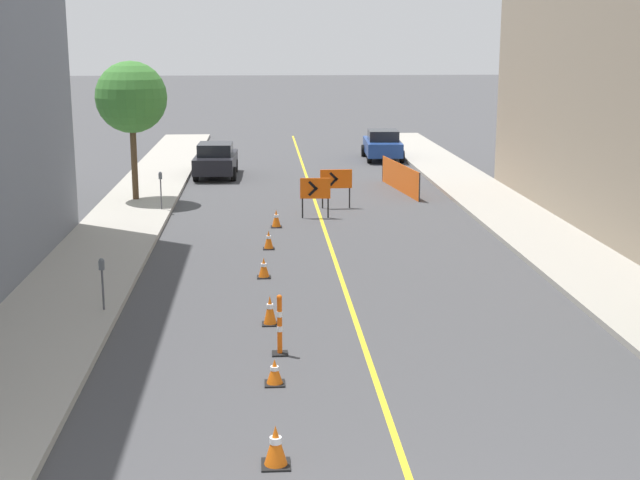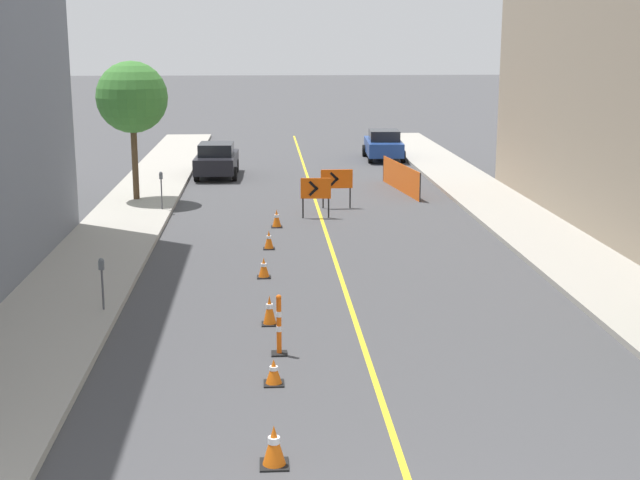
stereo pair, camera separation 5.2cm
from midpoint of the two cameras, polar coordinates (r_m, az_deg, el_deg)
name	(u,v)px [view 2 (the right image)]	position (r m, az deg, el deg)	size (l,w,h in m)	color
lane_stripe	(317,205)	(34.42, -0.15, 2.23)	(0.12, 50.34, 0.01)	gold
sidewalk_left	(137,206)	(34.68, -11.60, 2.17)	(2.89, 50.34, 0.15)	#9E998E
sidewalk_right	(493,201)	(35.50, 11.03, 2.44)	(2.89, 50.34, 0.15)	#9E998E
traffic_cone_nearest	(274,446)	(13.75, -2.85, -13.02)	(0.44, 0.44, 0.65)	black
traffic_cone_second	(274,372)	(16.76, -2.89, -8.44)	(0.38, 0.38, 0.49)	black
traffic_cone_third	(270,310)	(20.10, -3.17, -4.51)	(0.37, 0.37, 0.68)	black
traffic_cone_fourth	(264,268)	(24.02, -3.56, -1.79)	(0.37, 0.37, 0.55)	black
traffic_cone_fifth	(269,240)	(27.27, -3.24, 0.01)	(0.35, 0.35, 0.58)	black
traffic_cone_farthest	(277,219)	(30.41, -2.74, 1.38)	(0.38, 0.38, 0.61)	black
delineator_post_front	(279,329)	(18.17, -2.56, -5.68)	(0.33, 0.33, 1.27)	black
arrow_barricade_primary	(316,190)	(31.83, -0.23, 3.22)	(1.09, 0.12, 1.45)	#EF560C
arrow_barricade_secondary	(337,181)	(33.71, 1.12, 3.83)	(1.21, 0.10, 1.48)	#EF560C
safety_mesh_fence	(401,177)	(37.78, 5.22, 4.01)	(0.78, 5.38, 1.16)	#EF560C
parked_car_curb_near	(217,160)	(41.80, -6.60, 5.13)	(1.95, 4.35, 1.59)	black
parked_car_curb_mid	(384,145)	(47.62, 4.12, 6.11)	(2.01, 4.38, 1.59)	navy
parking_meter_near_curb	(102,273)	(21.11, -13.73, -2.06)	(0.12, 0.11, 1.23)	#4C4C51
parking_meter_far_curb	(161,183)	(33.19, -10.09, 3.63)	(0.12, 0.11, 1.40)	#4C4C51
street_tree_left_near	(132,98)	(35.25, -11.90, 8.91)	(2.75, 2.75, 5.33)	#4C3823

